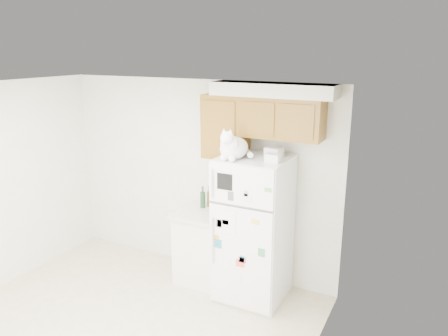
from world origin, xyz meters
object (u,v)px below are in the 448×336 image
Objects in this scene: base_counter at (205,245)px; refrigerator at (253,229)px; storage_box_front at (273,158)px; bottle_amber at (210,196)px; storage_box_back at (274,152)px; bottle_green at (203,197)px; cat at (233,147)px.

refrigerator is at bearing -6.09° from base_counter.
storage_box_front is (0.94, -0.17, 1.28)m from base_counter.
base_counter is at bearing -82.59° from bottle_amber.
storage_box_back is 1.17m from bottle_green.
cat is 1.04m from bottle_green.
refrigerator is at bearing 159.32° from storage_box_front.
storage_box_back is at bearing 4.47° from base_counter.
bottle_green is (-0.08, 0.11, 0.60)m from base_counter.
cat is 1.86× the size of bottle_green.
refrigerator is 0.79m from bottle_amber.
cat is at bearing -135.78° from refrigerator.
storage_box_front is 1.24m from bottle_amber.
refrigerator is 9.44× the size of storage_box_back.
storage_box_front is at bearing 10.01° from cat.
cat reaches higher than bottle_green.
storage_box_front is (0.08, -0.24, -0.01)m from storage_box_back.
refrigerator is 0.82m from bottle_green.
bottle_amber reaches higher than base_counter.
bottle_amber is at bearing 160.66° from storage_box_front.
refrigerator is 11.33× the size of storage_box_front.
refrigerator is at bearing -130.10° from storage_box_back.
storage_box_front is at bearing -61.02° from storage_box_back.
bottle_amber is at bearing 51.08° from bottle_green.
bottle_green is at bearing 165.36° from storage_box_front.
storage_box_front is 1.27m from bottle_green.
cat reaches higher than refrigerator.
storage_box_front is at bearing -15.76° from bottle_green.
storage_box_back is (0.86, 0.07, 1.29)m from base_counter.
storage_box_front is at bearing -10.49° from base_counter.
bottle_green reaches higher than base_counter.
storage_box_back is 1.20× the size of storage_box_front.
bottle_green is (-0.94, 0.05, -0.69)m from storage_box_back.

